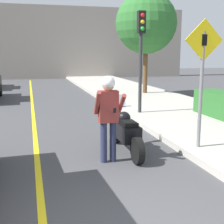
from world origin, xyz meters
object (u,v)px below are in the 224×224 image
motorcycle (126,132)px  street_tree (146,23)px  crossing_sign (202,72)px  person_biker (108,109)px  traffic_light (141,43)px

motorcycle → street_tree: size_ratio=0.42×
motorcycle → crossing_sign: (1.59, -0.54, 1.38)m
person_biker → street_tree: street_tree is taller
person_biker → traffic_light: 5.15m
street_tree → crossing_sign: bearing=-103.7°
traffic_light → street_tree: (2.21, 5.30, 1.18)m
motorcycle → person_biker: size_ratio=1.21×
traffic_light → crossing_sign: bearing=-92.0°
person_biker → street_tree: size_ratio=0.35×
person_biker → motorcycle: bearing=45.1°
person_biker → street_tree: 10.99m
person_biker → traffic_light: bearing=62.3°
motorcycle → crossing_sign: 2.17m
motorcycle → traffic_light: (1.74, 3.81, 2.15)m
crossing_sign → street_tree: (2.36, 9.65, 1.94)m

